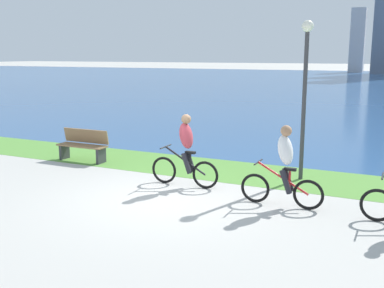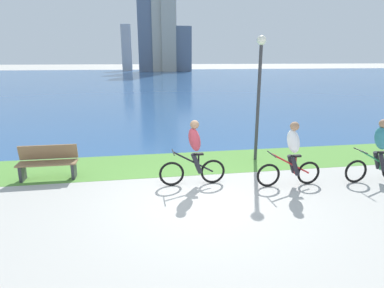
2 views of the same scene
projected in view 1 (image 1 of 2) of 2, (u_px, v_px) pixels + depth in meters
name	position (u px, v px, depth m)	size (l,w,h in m)	color
ground_plane	(163.00, 199.00, 9.62)	(300.00, 300.00, 0.00)	#B2AFA8
grass_strip_bayside	(214.00, 169.00, 12.09)	(120.00, 2.22, 0.01)	#59933D
bay_water_surface	(360.00, 84.00, 47.53)	(300.00, 77.61, 0.00)	#2D568C
cyclist_lead	(186.00, 151.00, 10.40)	(1.70, 0.52, 1.68)	black
cyclist_trailing	(284.00, 166.00, 8.99)	(1.69, 0.52, 1.65)	black
bench_near_path	(83.00, 145.00, 12.98)	(1.50, 0.47, 0.90)	olive
lamppost_tall	(305.00, 77.00, 10.65)	(0.28, 0.28, 3.77)	#38383D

